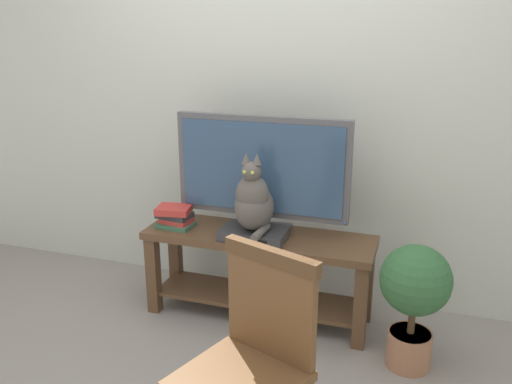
# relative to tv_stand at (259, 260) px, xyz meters

# --- Properties ---
(ground_plane) EXTENTS (12.00, 12.00, 0.00)m
(ground_plane) POSITION_rel_tv_stand_xyz_m (-0.01, -0.60, -0.37)
(ground_plane) COLOR gray
(back_wall) EXTENTS (7.00, 0.12, 2.80)m
(back_wall) POSITION_rel_tv_stand_xyz_m (-0.01, 0.46, 1.03)
(back_wall) COLOR #B7BCB2
(back_wall) RESTS_ON ground
(tv_stand) EXTENTS (1.36, 0.40, 0.54)m
(tv_stand) POSITION_rel_tv_stand_xyz_m (0.00, 0.00, 0.00)
(tv_stand) COLOR #513823
(tv_stand) RESTS_ON ground
(tv) EXTENTS (1.03, 0.20, 0.69)m
(tv) POSITION_rel_tv_stand_xyz_m (0.00, 0.06, 0.54)
(tv) COLOR #4C4C51
(tv) RESTS_ON tv_stand
(media_box) EXTENTS (0.37, 0.24, 0.06)m
(media_box) POSITION_rel_tv_stand_xyz_m (-0.01, -0.07, 0.20)
(media_box) COLOR #2D2D30
(media_box) RESTS_ON tv_stand
(cat) EXTENTS (0.22, 0.33, 0.46)m
(cat) POSITION_rel_tv_stand_xyz_m (-0.00, -0.08, 0.40)
(cat) COLOR #514C47
(cat) RESTS_ON media_box
(wooden_chair) EXTENTS (0.54, 0.54, 0.92)m
(wooden_chair) POSITION_rel_tv_stand_xyz_m (0.34, -1.13, 0.17)
(wooden_chair) COLOR brown
(wooden_chair) RESTS_ON ground
(book_stack) EXTENTS (0.23, 0.19, 0.13)m
(book_stack) POSITION_rel_tv_stand_xyz_m (-0.52, -0.04, 0.24)
(book_stack) COLOR #38664C
(book_stack) RESTS_ON tv_stand
(potted_plant) EXTENTS (0.36, 0.36, 0.68)m
(potted_plant) POSITION_rel_tv_stand_xyz_m (0.90, -0.24, 0.05)
(potted_plant) COLOR #9E6B4C
(potted_plant) RESTS_ON ground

